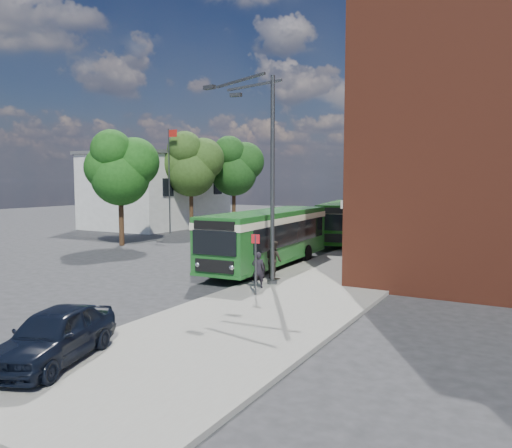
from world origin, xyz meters
The scene contains 15 objects.
ground centered at (0.00, 0.00, 0.00)m, with size 120.00×120.00×0.00m, color #28282B.
pavement centered at (7.00, 8.00, 0.07)m, with size 6.00×48.00×0.15m, color gray.
kerb_line centered at (3.95, 8.00, 0.01)m, with size 0.12×48.00×0.01m, color beige.
white_building centered at (-18.00, 18.00, 3.66)m, with size 9.40×13.40×7.30m.
flagpole centered at (-12.45, 13.00, 4.94)m, with size 0.95×0.10×9.00m.
street_lamp centered at (4.84, -2.00, 4.79)m, with size 2.96×2.38×9.00m.
bus_stop_sign centered at (5.60, -4.20, 1.51)m, with size 0.35×0.08×2.52m.
bus_front centered at (2.88, 2.02, 1.83)m, with size 3.04×11.08×3.02m.
bus_rear centered at (3.00, 13.78, 1.83)m, with size 4.34×10.13×3.02m.
parked_car centered at (4.80, -12.93, 0.82)m, with size 1.59×3.96×1.35m, color black.
pedestrian_a centered at (5.06, -3.00, 0.90)m, with size 0.55×0.36×1.50m, color black.
pedestrian_b centered at (4.75, -0.98, 1.02)m, with size 0.85×0.66×1.75m, color black.
tree_left centered at (-10.43, 5.08, 5.50)m, with size 4.80×4.56×8.10m.
tree_mid centered at (-12.26, 15.84, 6.10)m, with size 5.32×5.06×8.99m.
tree_right centered at (-10.71, 20.73, 6.03)m, with size 5.26×5.00×8.88m.
Camera 1 is at (14.95, -20.97, 4.61)m, focal length 35.00 mm.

